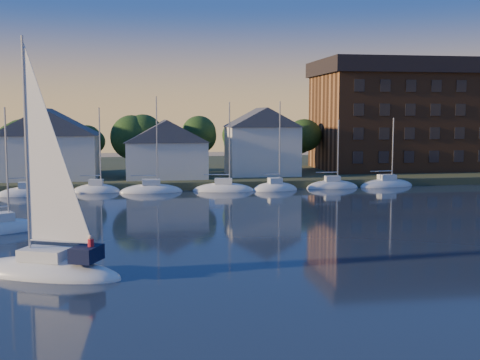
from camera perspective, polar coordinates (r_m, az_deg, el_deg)
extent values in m
plane|color=black|center=(30.48, 9.29, -12.57)|extent=(260.00, 260.00, 0.00)
cube|color=#394126|center=(103.21, -4.04, 0.77)|extent=(160.00, 50.00, 2.00)
cube|color=brown|center=(80.47, -2.55, -0.77)|extent=(120.00, 3.00, 1.00)
cube|color=silver|center=(86.45, -17.69, 2.09)|extent=(13.00, 9.00, 6.00)
cube|color=silver|center=(84.62, -7.00, 1.92)|extent=(11.00, 8.00, 5.00)
cube|color=silver|center=(88.20, 2.08, 2.79)|extent=(10.00, 8.00, 7.00)
cube|color=brown|center=(101.99, 15.94, 5.26)|extent=(30.00, 16.00, 15.00)
cube|color=black|center=(102.25, 16.09, 10.14)|extent=(31.00, 17.00, 2.40)
cylinder|color=#39241A|center=(92.12, -19.68, 1.48)|extent=(0.50, 0.50, 3.50)
sphere|color=#1A3513|center=(91.89, -19.78, 4.25)|extent=(5.40, 5.40, 5.40)
cylinder|color=#39241A|center=(91.01, -14.72, 1.59)|extent=(0.50, 0.50, 3.50)
sphere|color=#1A3513|center=(90.78, -14.79, 4.39)|extent=(5.40, 5.40, 5.40)
cylinder|color=#39241A|center=(90.60, -9.67, 1.68)|extent=(0.50, 0.50, 3.50)
sphere|color=#1A3513|center=(90.36, -9.72, 4.50)|extent=(5.40, 5.40, 5.40)
cylinder|color=#39241A|center=(90.89, -4.62, 1.77)|extent=(0.50, 0.50, 3.50)
sphere|color=#1A3513|center=(90.66, -4.65, 4.57)|extent=(5.40, 5.40, 5.40)
cylinder|color=#39241A|center=(91.88, 0.36, 1.83)|extent=(0.50, 0.50, 3.50)
sphere|color=#1A3513|center=(91.65, 0.36, 4.61)|extent=(5.40, 5.40, 5.40)
cylinder|color=#39241A|center=(93.55, 5.20, 1.89)|extent=(0.50, 0.50, 3.50)
sphere|color=#1A3513|center=(93.32, 5.23, 4.61)|extent=(5.40, 5.40, 5.40)
cylinder|color=#39241A|center=(95.86, 9.84, 1.92)|extent=(0.50, 0.50, 3.50)
sphere|color=#1A3513|center=(95.64, 9.89, 4.58)|extent=(5.40, 5.40, 5.40)
cylinder|color=#39241A|center=(98.76, 14.23, 1.95)|extent=(0.50, 0.50, 3.50)
sphere|color=#1A3513|center=(98.55, 14.30, 4.53)|extent=(5.40, 5.40, 5.40)
cylinder|color=#39241A|center=(102.21, 18.35, 1.96)|extent=(0.50, 0.50, 3.50)
sphere|color=#1A3513|center=(102.00, 18.44, 4.45)|extent=(5.40, 5.40, 5.40)
ellipsoid|color=white|center=(78.33, -19.99, -1.33)|extent=(7.50, 2.40, 2.20)
cube|color=white|center=(78.18, -20.03, -0.38)|extent=(2.10, 1.32, 0.70)
cylinder|color=#A5A8AD|center=(77.68, -19.61, 3.04)|extent=(0.16, 0.16, 10.00)
cylinder|color=#A5A8AD|center=(78.25, -20.65, 0.23)|extent=(3.15, 0.12, 0.12)
ellipsoid|color=white|center=(77.24, -14.15, -1.24)|extent=(7.50, 2.40, 2.20)
cube|color=white|center=(77.08, -14.18, -0.28)|extent=(2.10, 1.32, 0.70)
cylinder|color=#A5A8AD|center=(76.65, -13.71, 3.18)|extent=(0.16, 0.16, 10.00)
cylinder|color=#A5A8AD|center=(77.07, -14.81, 0.33)|extent=(3.15, 0.12, 0.12)
ellipsoid|color=white|center=(76.96, -8.21, -1.14)|extent=(7.50, 2.40, 2.20)
cube|color=white|center=(76.80, -8.22, -0.18)|extent=(2.10, 1.32, 0.70)
cylinder|color=#A5A8AD|center=(76.45, -7.71, 3.29)|extent=(0.16, 0.16, 10.00)
cylinder|color=#A5A8AD|center=(76.70, -8.85, 0.44)|extent=(3.15, 0.12, 0.12)
ellipsoid|color=white|center=(77.51, -2.28, -1.03)|extent=(7.50, 2.40, 2.20)
cube|color=white|center=(77.36, -2.29, -0.08)|extent=(2.10, 1.32, 0.70)
cylinder|color=#A5A8AD|center=(77.08, -1.75, 3.37)|extent=(0.16, 0.16, 10.00)
cylinder|color=#A5A8AD|center=(77.17, -2.90, 0.54)|extent=(3.15, 0.12, 0.12)
ellipsoid|color=white|center=(78.87, 3.49, -0.91)|extent=(7.50, 2.40, 2.20)
cube|color=white|center=(78.72, 3.50, 0.03)|extent=(2.10, 1.32, 0.70)
cylinder|color=#A5A8AD|center=(78.53, 4.06, 3.41)|extent=(0.16, 0.16, 10.00)
cylinder|color=#A5A8AD|center=(78.46, 2.92, 0.63)|extent=(3.15, 0.12, 0.12)
ellipsoid|color=white|center=(81.01, 9.02, -0.79)|extent=(7.50, 2.40, 2.20)
cube|color=white|center=(80.86, 9.04, 0.12)|extent=(2.10, 1.32, 0.70)
cylinder|color=#A5A8AD|center=(80.75, 9.60, 3.42)|extent=(0.16, 0.16, 10.00)
cylinder|color=#A5A8AD|center=(80.52, 8.49, 0.72)|extent=(3.15, 0.12, 0.12)
ellipsoid|color=white|center=(83.85, 14.22, -0.67)|extent=(7.50, 2.40, 2.20)
cube|color=white|center=(83.71, 14.24, 0.22)|extent=(2.10, 1.32, 0.70)
cylinder|color=#A5A8AD|center=(83.67, 14.80, 3.39)|extent=(0.16, 0.16, 10.00)
cylinder|color=#A5A8AD|center=(83.30, 13.74, 0.79)|extent=(3.15, 0.12, 0.12)
ellipsoid|color=white|center=(39.10, -17.96, -8.57)|extent=(10.56, 7.09, 2.20)
cube|color=white|center=(38.80, -18.03, -6.71)|extent=(3.32, 2.79, 0.70)
cylinder|color=#A5A8AD|center=(38.48, -19.61, 2.75)|extent=(0.16, 0.16, 13.48)
cylinder|color=#A5A8AD|center=(38.04, -16.65, -5.61)|extent=(3.93, 1.84, 0.12)
cube|color=black|center=(37.32, -14.35, -6.79)|extent=(2.07, 2.36, 0.90)
ellipsoid|color=white|center=(54.18, -21.74, -4.62)|extent=(7.54, 5.82, 2.20)
cube|color=white|center=(53.96, -21.79, -3.27)|extent=(2.44, 2.19, 0.70)
cylinder|color=#A5A8AD|center=(53.68, -21.24, 1.41)|extent=(0.16, 0.16, 9.44)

